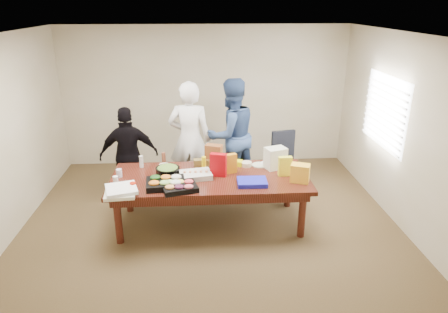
{
  "coord_description": "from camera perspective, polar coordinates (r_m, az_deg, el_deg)",
  "views": [
    {
      "loc": [
        -0.14,
        -5.27,
        3.08
      ],
      "look_at": [
        0.21,
        0.1,
        1.01
      ],
      "focal_mm": 32.39,
      "sensor_mm": 36.0,
      "label": 1
    }
  ],
  "objects": [
    {
      "name": "plate_b",
      "position": [
        6.23,
        6.3,
        -1.02
      ],
      "size": [
        0.29,
        0.29,
        0.02
      ],
      "primitive_type": "cylinder",
      "rotation": [
        0.0,
        0.0,
        0.2
      ],
      "color": "white",
      "rests_on": "conference_table"
    },
    {
      "name": "clear_cup_a",
      "position": [
        5.74,
        -15.06,
        -3.17
      ],
      "size": [
        0.09,
        0.09,
        0.1
      ],
      "primitive_type": "cylinder",
      "rotation": [
        0.0,
        0.0,
        -0.22
      ],
      "color": "white",
      "rests_on": "conference_table"
    },
    {
      "name": "chip_bag_orange",
      "position": [
        5.83,
        0.87,
        -1.01
      ],
      "size": [
        0.2,
        0.13,
        0.29
      ],
      "primitive_type": "cube",
      "rotation": [
        0.0,
        0.0,
        0.31
      ],
      "color": "orange",
      "rests_on": "conference_table"
    },
    {
      "name": "mustard_bottle",
      "position": [
        6.01,
        -2.87,
        -0.87
      ],
      "size": [
        0.07,
        0.07,
        0.19
      ],
      "primitive_type": "cylinder",
      "rotation": [
        0.0,
        0.0,
        -0.11
      ],
      "color": "yellow",
      "rests_on": "conference_table"
    },
    {
      "name": "mayo_jar",
      "position": [
        6.15,
        -1.11,
        -0.6
      ],
      "size": [
        0.09,
        0.09,
        0.13
      ],
      "primitive_type": "cylinder",
      "rotation": [
        0.0,
        0.0,
        -0.09
      ],
      "color": "white",
      "rests_on": "conference_table"
    },
    {
      "name": "red_cup",
      "position": [
        5.47,
        -12.72,
        -4.13
      ],
      "size": [
        0.1,
        0.1,
        0.11
      ],
      "primitive_type": "cylinder",
      "rotation": [
        0.0,
        0.0,
        -0.3
      ],
      "color": "red",
      "rests_on": "conference_table"
    },
    {
      "name": "salad_bowl",
      "position": [
        5.86,
        -7.95,
        -2.06
      ],
      "size": [
        0.42,
        0.42,
        0.11
      ],
      "primitive_type": "cylinder",
      "rotation": [
        0.0,
        0.0,
        0.25
      ],
      "color": "black",
      "rests_on": "conference_table"
    },
    {
      "name": "kraft_bag",
      "position": [
        6.11,
        -1.45,
        0.21
      ],
      "size": [
        0.28,
        0.22,
        0.32
      ],
      "primitive_type": "cube",
      "rotation": [
        0.0,
        0.0,
        -0.35
      ],
      "color": "brown",
      "rests_on": "conference_table"
    },
    {
      "name": "wall_front",
      "position": [
        3.27,
        -0.7,
        -10.93
      ],
      "size": [
        5.5,
        0.04,
        2.7
      ],
      "primitive_type": "cube",
      "color": "beige",
      "rests_on": "floor"
    },
    {
      "name": "dip_bowl_b",
      "position": [
        6.1,
        -8.41,
        -1.36
      ],
      "size": [
        0.18,
        0.18,
        0.06
      ],
      "primitive_type": "cylinder",
      "rotation": [
        0.0,
        0.0,
        0.23
      ],
      "color": "beige",
      "rests_on": "conference_table"
    },
    {
      "name": "pizza_box_upper",
      "position": [
        5.4,
        -14.29,
        -4.48
      ],
      "size": [
        0.48,
        0.48,
        0.04
      ],
      "primitive_type": "cube",
      "rotation": [
        0.0,
        0.0,
        0.28
      ],
      "color": "white",
      "rests_on": "pizza_box_lower"
    },
    {
      "name": "banana_bunch",
      "position": [
        6.14,
        1.49,
        -0.91
      ],
      "size": [
        0.26,
        0.18,
        0.08
      ],
      "primitive_type": "cube",
      "rotation": [
        0.0,
        0.0,
        -0.22
      ],
      "color": "#E2E704",
      "rests_on": "conference_table"
    },
    {
      "name": "window_panel",
      "position": [
        6.72,
        21.73,
        5.91
      ],
      "size": [
        0.03,
        1.4,
        1.1
      ],
      "primitive_type": "cube",
      "color": "white",
      "rests_on": "wall_right"
    },
    {
      "name": "fruit_tray",
      "position": [
        5.38,
        -6.3,
        -4.37
      ],
      "size": [
        0.52,
        0.46,
        0.07
      ],
      "primitive_type": "cube",
      "rotation": [
        0.0,
        0.0,
        0.26
      ],
      "color": "black",
      "rests_on": "conference_table"
    },
    {
      "name": "dip_bowl_a",
      "position": [
        6.12,
        3.17,
        -1.08
      ],
      "size": [
        0.21,
        0.21,
        0.07
      ],
      "primitive_type": "cylinder",
      "rotation": [
        0.0,
        0.0,
        0.34
      ],
      "color": "beige",
      "rests_on": "conference_table"
    },
    {
      "name": "floor",
      "position": [
        6.11,
        -1.91,
        -9.37
      ],
      "size": [
        5.5,
        5.0,
        0.02
      ],
      "primitive_type": "cube",
      "color": "#47301E",
      "rests_on": "ground"
    },
    {
      "name": "person_right",
      "position": [
        6.84,
        0.98,
        3.01
      ],
      "size": [
        1.17,
        1.07,
        1.93
      ],
      "primitive_type": "imported",
      "rotation": [
        0.0,
        0.0,
        3.6
      ],
      "color": "navy",
      "rests_on": "floor"
    },
    {
      "name": "person_left",
      "position": [
        6.63,
        -13.25,
        0.2
      ],
      "size": [
        0.97,
        0.51,
        1.57
      ],
      "primitive_type": "imported",
      "rotation": [
        0.0,
        0.0,
        3.28
      ],
      "color": "black",
      "rests_on": "floor"
    },
    {
      "name": "wall_left",
      "position": [
        6.13,
        -28.73,
        1.97
      ],
      "size": [
        0.04,
        5.0,
        2.7
      ],
      "primitive_type": "cube",
      "color": "beige",
      "rests_on": "floor"
    },
    {
      "name": "plate_a",
      "position": [
        6.17,
        5.02,
        -1.2
      ],
      "size": [
        0.27,
        0.27,
        0.01
      ],
      "primitive_type": "cylinder",
      "rotation": [
        0.0,
        0.0,
        0.19
      ],
      "color": "beige",
      "rests_on": "conference_table"
    },
    {
      "name": "conference_table",
      "position": [
        5.93,
        -1.95,
        -6.16
      ],
      "size": [
        2.8,
        1.2,
        0.75
      ],
      "primitive_type": "cube",
      "color": "#4C1C0F",
      "rests_on": "floor"
    },
    {
      "name": "chip_bag_red",
      "position": [
        5.73,
        -0.8,
        -1.18
      ],
      "size": [
        0.25,
        0.15,
        0.33
      ],
      "primitive_type": "cube",
      "rotation": [
        0.0,
        0.0,
        -0.28
      ],
      "color": "#AA060D",
      "rests_on": "conference_table"
    },
    {
      "name": "grocery_bag_yellow",
      "position": [
        5.66,
        10.69,
        -2.31
      ],
      "size": [
        0.3,
        0.25,
        0.25
      ],
      "primitive_type": "cube",
      "rotation": [
        0.0,
        0.0,
        -0.36
      ],
      "color": "yellow",
      "rests_on": "conference_table"
    },
    {
      "name": "sheet_cake",
      "position": [
        5.73,
        -4.03,
        -2.62
      ],
      "size": [
        0.49,
        0.4,
        0.08
      ],
      "primitive_type": "cube",
      "rotation": [
        0.0,
        0.0,
        0.18
      ],
      "color": "silver",
      "rests_on": "conference_table"
    },
    {
      "name": "clear_cup_b",
      "position": [
        5.93,
        -14.58,
        -2.27
      ],
      "size": [
        0.1,
        0.1,
        0.11
      ],
      "primitive_type": "cylinder",
      "rotation": [
        0.0,
        0.0,
        -0.18
      ],
      "color": "white",
      "rests_on": "conference_table"
    },
    {
      "name": "pizza_box_lower",
      "position": [
        5.4,
        -14.45,
        -5.0
      ],
      "size": [
        0.42,
        0.42,
        0.04
      ],
      "primitive_type": "cube",
      "rotation": [
        0.0,
        0.0,
        0.1
      ],
      "color": "#ECECCF",
      "rests_on": "conference_table"
    },
    {
      "name": "ceiling",
      "position": [
        5.29,
        -2.28,
        16.98
      ],
      "size": [
        5.5,
        5.0,
        0.02
      ],
      "primitive_type": "cube",
      "color": "white",
      "rests_on": "wall_back"
    },
    {
      "name": "grocery_bag_white",
      "position": [
        6.04,
        7.27,
        -0.22
      ],
      "size": [
        0.35,
        0.3,
        0.32
      ],
      "primitive_type": "cube",
      "rotation": [
        0.0,
        0.0,
        0.35
      ],
      "color": "white",
      "rests_on": "conference_table"
    },
    {
      "name": "person_center",
      "position": [
        6.65,
        -4.82,
        2.41
      ],
      "size": [
        0.76,
        0.55,
        1.93
      ],
      "primitive_type": "imported",
      "rotation": [
        0.0,
        0.0,
        3.02
      ],
      "color": "white",
      "rests_on": "floor"
    },
    {
      "name": "chip_bag_yellow",
      "position": [
        5.81,
        8.6,
        -1.37
      ],
      "size": [
        0.19,
        0.09,
        0.28
      ],
      "primitive_type": "cube",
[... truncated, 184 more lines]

